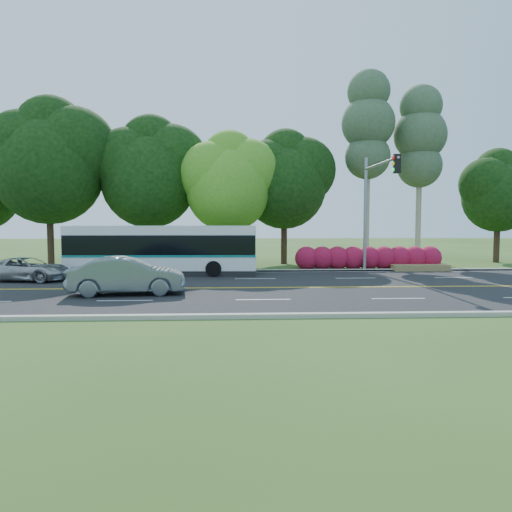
{
  "coord_description": "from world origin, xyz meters",
  "views": [
    {
      "loc": [
        -1.74,
        -23.27,
        3.25
      ],
      "look_at": [
        -0.53,
        2.0,
        1.36
      ],
      "focal_mm": 35.0,
      "sensor_mm": 36.0,
      "label": 1
    }
  ],
  "objects_px": {
    "transit_bus": "(162,251)",
    "traffic_signal": "(374,194)",
    "sedan": "(127,276)",
    "suv": "(27,269)"
  },
  "relations": [
    {
      "from": "sedan",
      "to": "suv",
      "type": "xyz_separation_m",
      "value": [
        -6.2,
        5.0,
        -0.19
      ]
    },
    {
      "from": "transit_bus",
      "to": "sedan",
      "type": "relative_size",
      "value": 2.23
    },
    {
      "from": "transit_bus",
      "to": "traffic_signal",
      "type": "bearing_deg",
      "value": 0.62
    },
    {
      "from": "transit_bus",
      "to": "suv",
      "type": "relative_size",
      "value": 2.46
    },
    {
      "from": "traffic_signal",
      "to": "suv",
      "type": "distance_m",
      "value": 19.48
    },
    {
      "from": "transit_bus",
      "to": "sedan",
      "type": "bearing_deg",
      "value": -91.37
    },
    {
      "from": "transit_bus",
      "to": "suv",
      "type": "height_order",
      "value": "transit_bus"
    },
    {
      "from": "traffic_signal",
      "to": "sedan",
      "type": "distance_m",
      "value": 15.16
    },
    {
      "from": "transit_bus",
      "to": "sedan",
      "type": "distance_m",
      "value": 7.62
    },
    {
      "from": "sedan",
      "to": "transit_bus",
      "type": "bearing_deg",
      "value": -10.0
    }
  ]
}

